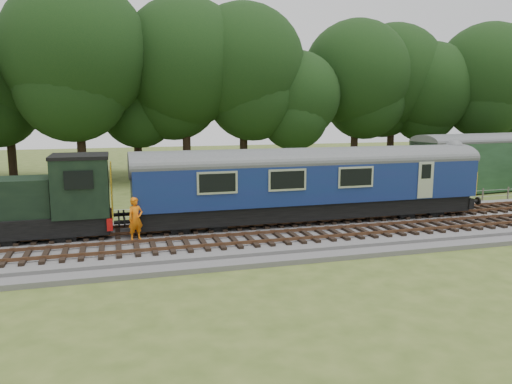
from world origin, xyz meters
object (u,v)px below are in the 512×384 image
object	(u,v)px
dmu_railcar	(311,178)
parked_coach	(507,158)
worker	(136,219)
shunter_loco	(17,204)

from	to	relation	value
dmu_railcar	parked_coach	bearing A→B (deg)	21.72
dmu_railcar	parked_coach	xyz separation A→B (m)	(19.18, 7.64, -0.24)
dmu_railcar	worker	bearing A→B (deg)	-170.41
dmu_railcar	parked_coach	world-z (taller)	dmu_railcar
worker	parked_coach	size ratio (longest dim) A/B	0.12
shunter_loco	worker	bearing A→B (deg)	-16.76
shunter_loco	parked_coach	size ratio (longest dim) A/B	0.53
dmu_railcar	shunter_loco	world-z (taller)	dmu_railcar
parked_coach	shunter_loco	bearing A→B (deg)	-174.36
dmu_railcar	shunter_loco	distance (m)	13.94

